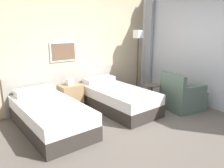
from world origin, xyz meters
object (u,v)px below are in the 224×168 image
bed_near_door (50,115)px  side_table (152,91)px  armchair (182,97)px  nightstand (71,96)px  floor_lamp (138,43)px  bed_near_window (117,98)px

bed_near_door → side_table: (2.40, -0.34, 0.10)m
bed_near_door → armchair: 2.93m
armchair → nightstand: bearing=62.3°
bed_near_door → armchair: armchair is taller
nightstand → floor_lamp: size_ratio=0.40×
bed_near_window → side_table: (0.79, -0.34, 0.10)m
floor_lamp → side_table: size_ratio=3.40×
side_table → armchair: 0.70m
bed_near_window → armchair: bearing=-37.9°
bed_near_door → nightstand: nightstand is taller
bed_near_door → bed_near_window: (1.61, 0.00, 0.00)m
nightstand → side_table: bearing=-33.6°
bed_near_window → floor_lamp: size_ratio=1.10×
armchair → side_table: bearing=45.7°
nightstand → armchair: bearing=-39.5°
bed_near_window → floor_lamp: bearing=24.6°
nightstand → floor_lamp: floor_lamp is taller
floor_lamp → armchair: (0.02, -1.44, -1.14)m
floor_lamp → armchair: floor_lamp is taller
side_table → nightstand: bearing=146.4°
floor_lamp → side_table: (-0.37, -0.87, -1.07)m
nightstand → side_table: nightstand is taller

